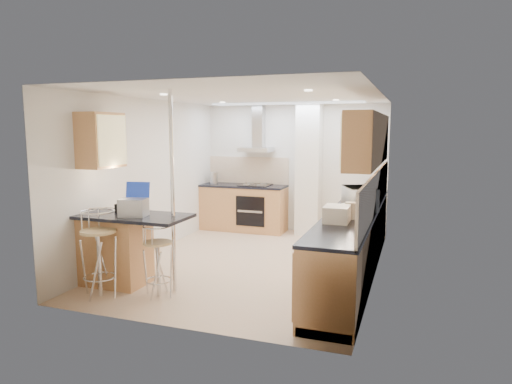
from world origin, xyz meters
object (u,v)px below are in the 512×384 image
(microwave, at_px, (360,199))
(bar_stool_near, at_px, (99,253))
(laptop, at_px, (134,207))
(bar_stool_end, at_px, (158,261))
(bread_bin, at_px, (337,214))

(microwave, distance_m, bar_stool_near, 3.47)
(laptop, height_order, bar_stool_end, laptop)
(bar_stool_near, height_order, bread_bin, bread_bin)
(bar_stool_end, distance_m, bread_bin, 2.23)
(bar_stool_near, xyz_separation_m, bread_bin, (2.71, 0.95, 0.48))
(microwave, relative_size, bar_stool_near, 0.54)
(laptop, xyz_separation_m, bar_stool_end, (0.42, -0.15, -0.61))
(laptop, distance_m, bar_stool_end, 0.76)
(bread_bin, bearing_deg, microwave, 78.54)
(laptop, relative_size, bread_bin, 0.87)
(bar_stool_end, bearing_deg, microwave, -28.00)
(bread_bin, bearing_deg, laptop, -168.12)
(bar_stool_near, xyz_separation_m, bar_stool_end, (0.68, 0.23, -0.09))
(laptop, distance_m, bar_stool_near, 0.69)
(bar_stool_near, bearing_deg, bar_stool_end, 40.03)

